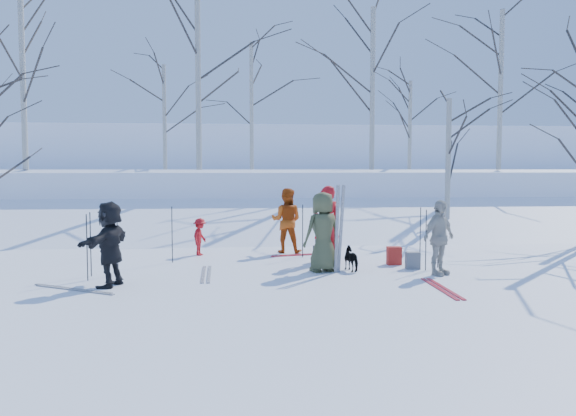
{
  "coord_description": "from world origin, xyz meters",
  "views": [
    {
      "loc": [
        -1.16,
        -11.83,
        2.24
      ],
      "look_at": [
        0.0,
        1.5,
        1.3
      ],
      "focal_mm": 35.0,
      "sensor_mm": 36.0,
      "label": 1
    }
  ],
  "objects": [
    {
      "name": "snow_plateau",
      "position": [
        0.0,
        17.0,
        1.0
      ],
      "size": [
        70.0,
        18.0,
        2.2
      ],
      "primitive_type": "cube",
      "color": "white",
      "rests_on": "ground"
    },
    {
      "name": "ski_pair_d",
      "position": [
        2.59,
        -1.79,
        0.01
      ],
      "size": [
        0.23,
        1.9,
        0.02
      ],
      "primitive_type": null,
      "rotation": [
        0.0,
        0.0,
        -0.01
      ],
      "color": "#B11925",
      "rests_on": "ground"
    },
    {
      "name": "ski_pole_f",
      "position": [
        -2.76,
        1.64,
        0.67
      ],
      "size": [
        0.02,
        0.02,
        1.34
      ],
      "primitive_type": "cylinder",
      "color": "black",
      "rests_on": "ground"
    },
    {
      "name": "snow_ramp",
      "position": [
        0.0,
        7.0,
        0.15
      ],
      "size": [
        70.0,
        9.49,
        4.12
      ],
      "primitive_type": "cube",
      "rotation": [
        0.3,
        0.0,
        0.0
      ],
      "color": "white",
      "rests_on": "ground"
    },
    {
      "name": "ski_pole_j",
      "position": [
        3.32,
        0.43,
        0.67
      ],
      "size": [
        0.02,
        0.02,
        1.34
      ],
      "primitive_type": "cylinder",
      "color": "black",
      "rests_on": "ground"
    },
    {
      "name": "birch_plateau_f",
      "position": [
        -2.64,
        9.27,
        5.71
      ],
      "size": [
        5.51,
        5.51,
        7.01
      ],
      "primitive_type": null,
      "color": "silver",
      "rests_on": "snow_plateau"
    },
    {
      "name": "far_hill",
      "position": [
        0.0,
        38.0,
        2.0
      ],
      "size": [
        90.0,
        30.0,
        6.0
      ],
      "primitive_type": "cube",
      "color": "white",
      "rests_on": "ground"
    },
    {
      "name": "ski_pair_c",
      "position": [
        -1.87,
        0.03,
        0.01
      ],
      "size": [
        0.33,
        1.91,
        0.02
      ],
      "primitive_type": null,
      "rotation": [
        0.0,
        0.0,
        0.04
      ],
      "color": "silver",
      "rests_on": "ground"
    },
    {
      "name": "upright_ski_right",
      "position": [
        1.01,
        -0.02,
        0.95
      ],
      "size": [
        0.15,
        0.23,
        1.89
      ],
      "primitive_type": "cube",
      "rotation": [
        0.1,
        0.0,
        0.37
      ],
      "color": "silver",
      "rests_on": "ground"
    },
    {
      "name": "skier_cream_east",
      "position": [
        3.02,
        -0.45,
        0.79
      ],
      "size": [
        0.99,
        0.84,
        1.58
      ],
      "primitive_type": "imported",
      "rotation": [
        0.0,
        0.0,
        0.59
      ],
      "color": "beige",
      "rests_on": "ground"
    },
    {
      "name": "birch_plateau_c",
      "position": [
        6.46,
        12.83,
        4.17
      ],
      "size": [
        3.36,
        3.36,
        3.94
      ],
      "primitive_type": null,
      "color": "silver",
      "rests_on": "snow_plateau"
    },
    {
      "name": "ski_pair_a",
      "position": [
        -4.24,
        -1.27,
        0.01
      ],
      "size": [
        1.86,
        2.07,
        0.02
      ],
      "primitive_type": null,
      "rotation": [
        0.0,
        0.0,
        1.04
      ],
      "color": "silver",
      "rests_on": "ground"
    },
    {
      "name": "ski_pair_b",
      "position": [
        0.57,
        2.55,
        0.01
      ],
      "size": [
        1.06,
        1.99,
        0.02
      ],
      "primitive_type": null,
      "rotation": [
        0.0,
        0.0,
        1.8
      ],
      "color": "#B11925",
      "rests_on": "ground"
    },
    {
      "name": "dog",
      "position": [
        1.32,
        0.2,
        0.27
      ],
      "size": [
        0.47,
        0.69,
        0.54
      ],
      "primitive_type": "imported",
      "rotation": [
        0.0,
        0.0,
        3.46
      ],
      "color": "black",
      "rests_on": "ground"
    },
    {
      "name": "skier_olive_center",
      "position": [
        0.64,
        0.16,
        0.87
      ],
      "size": [
        0.99,
        0.82,
        1.74
      ],
      "primitive_type": "imported",
      "rotation": [
        0.0,
        0.0,
        3.52
      ],
      "color": "#404529",
      "rests_on": "ground"
    },
    {
      "name": "skier_red_seated",
      "position": [
        -2.18,
        2.71,
        0.48
      ],
      "size": [
        0.53,
        0.7,
        0.96
      ],
      "primitive_type": "imported",
      "rotation": [
        0.0,
        0.0,
        1.26
      ],
      "color": "#B21015",
      "rests_on": "ground"
    },
    {
      "name": "ski_pole_b",
      "position": [
        2.92,
        0.1,
        0.67
      ],
      "size": [
        0.02,
        0.02,
        1.34
      ],
      "primitive_type": "cylinder",
      "color": "black",
      "rests_on": "ground"
    },
    {
      "name": "backpack_red",
      "position": [
        2.44,
        0.9,
        0.21
      ],
      "size": [
        0.32,
        0.22,
        0.42
      ],
      "primitive_type": "cube",
      "color": "#A62119",
      "rests_on": "ground"
    },
    {
      "name": "skier_red_north",
      "position": [
        0.91,
        1.33,
        0.92
      ],
      "size": [
        0.76,
        0.6,
        1.84
      ],
      "primitive_type": "imported",
      "rotation": [
        0.0,
        0.0,
        3.41
      ],
      "color": "#B21015",
      "rests_on": "ground"
    },
    {
      "name": "ground",
      "position": [
        0.0,
        0.0,
        0.0
      ],
      "size": [
        120.0,
        120.0,
        0.0
      ],
      "primitive_type": "plane",
      "color": "white",
      "rests_on": "ground"
    },
    {
      "name": "birch_plateau_d",
      "position": [
        9.81,
        11.15,
        5.54
      ],
      "size": [
        5.27,
        5.27,
        6.67
      ],
      "primitive_type": null,
      "color": "silver",
      "rests_on": "snow_plateau"
    },
    {
      "name": "ski_pole_e",
      "position": [
        -3.72,
        0.13,
        0.67
      ],
      "size": [
        0.02,
        0.02,
        1.34
      ],
      "primitive_type": "cylinder",
      "color": "black",
      "rests_on": "ground"
    },
    {
      "name": "ski_pole_g",
      "position": [
        -4.45,
        2.57,
        0.67
      ],
      "size": [
        0.02,
        0.02,
        1.34
      ],
      "primitive_type": "cylinder",
      "color": "black",
      "rests_on": "ground"
    },
    {
      "name": "skier_redor_behind",
      "position": [
        0.09,
        3.0,
        0.86
      ],
      "size": [
        0.97,
        0.84,
        1.72
      ],
      "primitive_type": "imported",
      "rotation": [
        0.0,
        0.0,
        2.88
      ],
      "color": "#B0430D",
      "rests_on": "ground"
    },
    {
      "name": "birch_plateau_a",
      "position": [
        -9.61,
        11.3,
        5.93
      ],
      "size": [
        5.83,
        5.83,
        7.47
      ],
      "primitive_type": null,
      "color": "silver",
      "rests_on": "snow_plateau"
    },
    {
      "name": "ski_pole_h",
      "position": [
        0.84,
        2.77,
        0.67
      ],
      "size": [
        0.02,
        0.02,
        1.34
      ],
      "primitive_type": "cylinder",
      "color": "black",
      "rests_on": "ground"
    },
    {
      "name": "ski_pole_d",
      "position": [
        0.43,
        2.13,
        0.67
      ],
      "size": [
        0.02,
        0.02,
        1.34
      ],
      "primitive_type": "cylinder",
      "color": "black",
      "rests_on": "ground"
    },
    {
      "name": "ski_pole_i",
      "position": [
        -4.25,
        0.05,
        0.67
      ],
      "size": [
        0.02,
        0.02,
        1.34
      ],
      "primitive_type": "cylinder",
      "color": "black",
      "rests_on": "ground"
    },
    {
      "name": "birch_plateau_h",
      "position": [
        -0.54,
        15.88,
        5.29
      ],
      "size": [
        4.93,
        4.93,
        6.19
      ],
      "primitive_type": null,
      "color": "silver",
      "rests_on": "snow_plateau"
    },
    {
      "name": "birch_plateau_b",
      "position": [
        -4.34,
        12.76,
        4.44
      ],
      "size": [
        3.73,
        3.73,
        4.47
      ],
      "primitive_type": null,
      "color": "silver",
      "rests_on": "snow_plateau"
    },
    {
      "name": "upright_ski_left",
      "position": [
        0.92,
        -0.05,
        0.95
      ],
      "size": [
        0.1,
        0.16,
        1.9
      ],
      "primitive_type": "cube",
      "rotation": [
        0.07,
        0.0,
        0.17
      ],
      "color": "silver",
      "rests_on": "ground"
    },
    {
      "name": "backpack_grey",
      "position": [
        2.69,
        0.29,
        0.19
      ],
      "size": [
        0.3,
        0.2,
        0.38
      ],
      "primitive_type": "cube",
      "color": "slate",
      "rests_on": "ground"
    },
    {
      "name": "birch_edge_e",
      "position": [
        5.68,
        6.1,
        2.26
      ],
      "size": [
        3.77,
        3.77,
        4.53
      ],
      "primitive_type": null,
      "color": "silver",
      "rests_on": "ground"
    },
    {
      "name": "birch_plateau_e",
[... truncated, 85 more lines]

